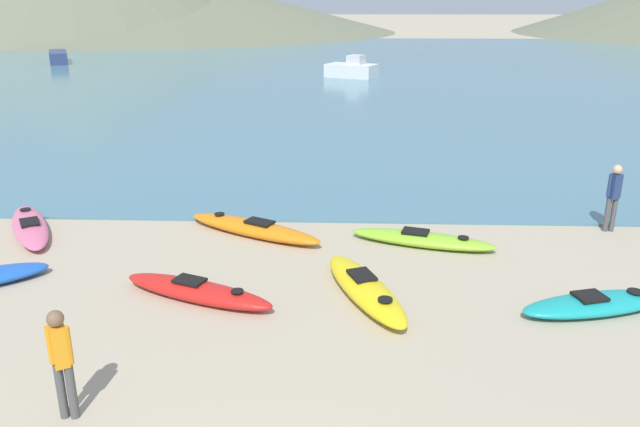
{
  "coord_description": "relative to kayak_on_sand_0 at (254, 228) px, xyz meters",
  "views": [
    {
      "loc": [
        0.87,
        -3.39,
        5.17
      ],
      "look_at": [
        0.36,
        10.01,
        0.5
      ],
      "focal_mm": 35.0,
      "sensor_mm": 36.0,
      "label": 1
    }
  ],
  "objects": [
    {
      "name": "moored_boat_1",
      "position": [
        2.56,
        29.42,
        0.4
      ],
      "size": [
        3.72,
        3.03,
        1.45
      ],
      "color": "white",
      "rests_on": "bay_water"
    },
    {
      "name": "kayak_on_sand_2",
      "position": [
        6.43,
        -3.42,
        -0.02
      ],
      "size": [
        2.89,
        1.48,
        0.34
      ],
      "color": "teal",
      "rests_on": "ground_plane"
    },
    {
      "name": "kayak_on_sand_3",
      "position": [
        3.79,
        -0.47,
        -0.02
      ],
      "size": [
        3.24,
        1.57,
        0.34
      ],
      "color": "#8CCC2D",
      "rests_on": "ground_plane"
    },
    {
      "name": "person_near_foreground",
      "position": [
        -1.48,
        -6.6,
        0.71
      ],
      "size": [
        0.31,
        0.27,
        1.55
      ],
      "color": "#4C4C4C",
      "rests_on": "ground_plane"
    },
    {
      "name": "kayak_on_sand_7",
      "position": [
        2.45,
        -3.04,
        0.01
      ],
      "size": [
        1.81,
        3.14,
        0.41
      ],
      "color": "yellow",
      "rests_on": "ground_plane"
    },
    {
      "name": "moored_boat_3",
      "position": [
        -21.38,
        38.26,
        0.34
      ],
      "size": [
        3.3,
        5.18,
        0.91
      ],
      "color": "navy",
      "rests_on": "bay_water"
    },
    {
      "name": "person_near_waterline",
      "position": [
        8.23,
        0.59,
        0.74
      ],
      "size": [
        0.32,
        0.26,
        1.59
      ],
      "color": "#4C4C4C",
      "rests_on": "ground_plane"
    },
    {
      "name": "bay_water",
      "position": [
        1.15,
        35.89,
        -0.14
      ],
      "size": [
        160.0,
        70.0,
        0.06
      ],
      "primitive_type": "cube",
      "color": "teal",
      "rests_on": "ground_plane"
    },
    {
      "name": "kayak_on_sand_0",
      "position": [
        0.0,
        0.0,
        0.0
      ],
      "size": [
        3.45,
        2.27,
        0.39
      ],
      "color": "orange",
      "rests_on": "ground_plane"
    },
    {
      "name": "kayak_on_sand_6",
      "position": [
        -5.21,
        -0.01,
        -0.03
      ],
      "size": [
        2.29,
        3.16,
        0.33
      ],
      "color": "#E5668C",
      "rests_on": "ground_plane"
    },
    {
      "name": "kayak_on_sand_5",
      "position": [
        -0.57,
        -3.22,
        -0.0
      ],
      "size": [
        3.08,
        1.75,
        0.38
      ],
      "color": "red",
      "rests_on": "ground_plane"
    }
  ]
}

